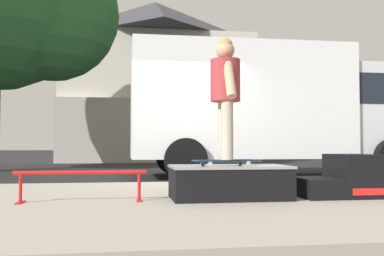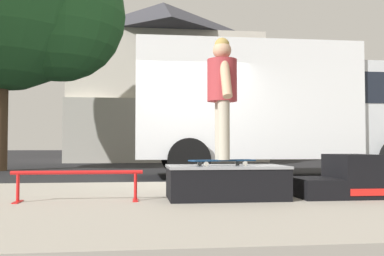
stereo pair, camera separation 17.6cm
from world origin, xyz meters
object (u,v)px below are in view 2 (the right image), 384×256
object	(u,v)px
skateboard	(222,161)
skater_kid	(222,88)
kicker_ramp	(341,179)
grind_rail	(78,178)
skate_box	(226,181)
box_truck	(281,106)

from	to	relation	value
skateboard	skater_kid	size ratio (longest dim) A/B	0.56
kicker_ramp	grind_rail	distance (m)	3.10
skater_kid	kicker_ramp	bearing A→B (deg)	1.32
skate_box	skater_kid	distance (m)	1.09
skate_box	skateboard	size ratio (longest dim) A/B	1.70
grind_rail	skateboard	distance (m)	1.65
skater_kid	box_truck	xyz separation A→B (m)	(2.46, 5.28, 0.28)
grind_rail	skater_kid	size ratio (longest dim) A/B	1.00
kicker_ramp	skateboard	world-z (taller)	kicker_ramp
skater_kid	skate_box	bearing A→B (deg)	35.36
kicker_ramp	box_truck	bearing A→B (deg)	79.24
grind_rail	skateboard	xyz separation A→B (m)	(1.64, 0.02, 0.19)
skate_box	skater_kid	xyz separation A→B (m)	(-0.05, -0.03, 1.09)
kicker_ramp	box_truck	xyz separation A→B (m)	(1.00, 5.24, 1.37)
skateboard	skate_box	bearing A→B (deg)	35.36
skate_box	kicker_ramp	world-z (taller)	kicker_ramp
grind_rail	skateboard	bearing A→B (deg)	0.72
skate_box	box_truck	distance (m)	5.93
skate_box	grind_rail	bearing A→B (deg)	-178.15
kicker_ramp	box_truck	distance (m)	5.51
kicker_ramp	skateboard	xyz separation A→B (m)	(-1.46, -0.03, 0.23)
box_truck	skate_box	bearing A→B (deg)	-114.68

